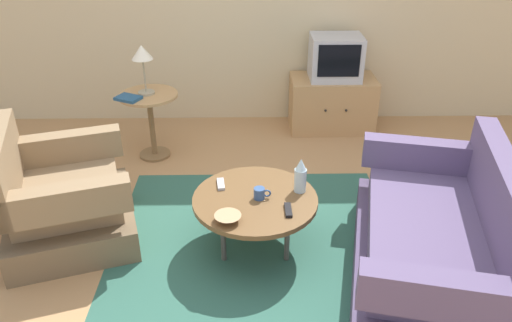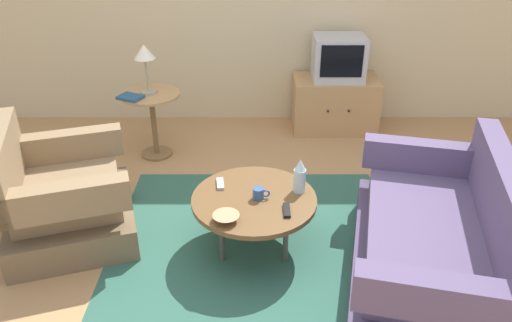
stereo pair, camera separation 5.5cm
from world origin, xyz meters
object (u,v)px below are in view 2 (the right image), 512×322
bowl (226,218)px  vase (300,176)px  armchair (62,200)px  television (339,58)px  coffee_table (254,201)px  mug (259,193)px  table_lamp (145,56)px  book (131,97)px  side_table (153,111)px  tv_remote_dark (287,210)px  tv_remote_silver (221,184)px  tv_stand (335,104)px  couch (436,247)px

bowl → vase: bearing=35.5°
armchair → television: (2.20, 1.83, 0.47)m
coffee_table → television: 2.16m
television → mug: bearing=-112.1°
table_lamp → television: bearing=18.1°
coffee_table → table_lamp: table_lamp is taller
book → bowl: bearing=-32.4°
table_lamp → bowl: (0.78, -1.64, -0.54)m
side_table → book: 0.27m
tv_remote_dark → bowl: bearing=-76.0°
television → tv_remote_dark: bearing=-106.2°
bowl → tv_remote_silver: size_ratio=1.17×
coffee_table → armchair: bearing=174.5°
tv_stand → book: size_ratio=3.40×
tv_remote_dark → tv_remote_silver: 0.56m
mug → book: bearing=131.9°
vase → mug: (-0.28, -0.09, -0.08)m
tv_stand → mug: (-0.80, -1.97, 0.17)m
side_table → mug: size_ratio=5.32×
armchair → couch: armchair is taller
tv_remote_dark → book: bearing=-137.7°
television → bowl: (-1.01, -2.22, -0.34)m
tv_stand → tv_remote_silver: size_ratio=5.87×
vase → bowl: vase is taller
armchair → couch: (2.51, -0.50, -0.02)m
table_lamp → tv_remote_dark: bearing=-52.9°
tv_stand → table_lamp: (-1.78, -0.59, 0.69)m
television → mug: television is taller
television → mug: size_ratio=4.30×
armchair → couch: size_ratio=0.65×
book → armchair: bearing=-78.2°
couch → television: television is taller
couch → vase: size_ratio=6.98×
coffee_table → mug: size_ratio=7.27×
armchair → couch: 2.56m
armchair → bowl: (1.20, -0.40, 0.13)m
couch → vase: couch is taller
couch → bowl: size_ratio=10.21×
bowl → couch: bearing=-4.5°
armchair → tv_stand: 2.87m
television → book: (-1.92, -0.72, -0.13)m
couch → tv_remote_silver: 1.48m
vase → tv_remote_dark: 0.29m
coffee_table → tv_remote_dark: tv_remote_dark is taller
tv_remote_dark → mug: bearing=-131.4°
coffee_table → mug: mug is taller
armchair → television: size_ratio=2.25×
bowl → tv_remote_dark: (0.39, 0.10, -0.01)m
armchair → tv_remote_dark: (1.59, -0.30, 0.12)m
tv_remote_silver → couch: bearing=-117.8°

